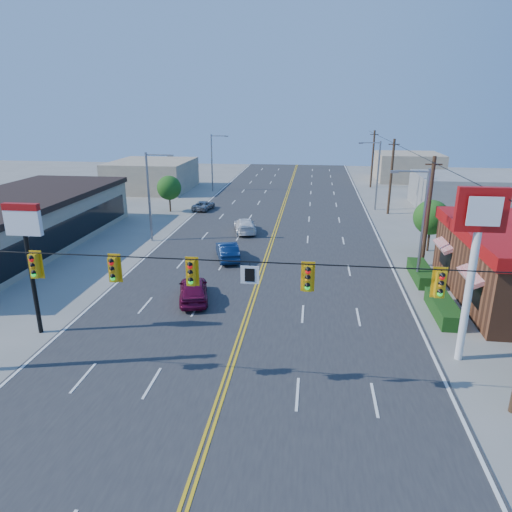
# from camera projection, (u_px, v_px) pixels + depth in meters

# --- Properties ---
(ground) EXTENTS (160.00, 160.00, 0.00)m
(ground) POSITION_uv_depth(u_px,v_px,m) (223.00, 390.00, 20.03)
(ground) COLOR gray
(ground) RESTS_ON ground
(road) EXTENTS (20.00, 120.00, 0.06)m
(road) POSITION_uv_depth(u_px,v_px,m) (269.00, 251.00, 38.86)
(road) COLOR #2D2D30
(road) RESTS_ON ground
(signal_span) EXTENTS (24.32, 0.34, 9.00)m
(signal_span) POSITION_uv_depth(u_px,v_px,m) (218.00, 286.00, 18.51)
(signal_span) COLOR #47301E
(signal_span) RESTS_ON ground
(kfc_pylon) EXTENTS (2.20, 0.36, 8.50)m
(kfc_pylon) POSITION_uv_depth(u_px,v_px,m) (477.00, 241.00, 20.59)
(kfc_pylon) COLOR white
(kfc_pylon) RESTS_ON ground
(strip_mall) EXTENTS (10.40, 26.40, 4.40)m
(strip_mall) POSITION_uv_depth(u_px,v_px,m) (10.00, 224.00, 38.90)
(strip_mall) COLOR tan
(strip_mall) RESTS_ON ground
(pizza_hut_sign) EXTENTS (1.90, 0.30, 6.85)m
(pizza_hut_sign) POSITION_uv_depth(u_px,v_px,m) (26.00, 242.00, 23.48)
(pizza_hut_sign) COLOR black
(pizza_hut_sign) RESTS_ON ground
(streetlight_se) EXTENTS (2.55, 0.25, 8.00)m
(streetlight_se) POSITION_uv_depth(u_px,v_px,m) (421.00, 221.00, 30.51)
(streetlight_se) COLOR gray
(streetlight_se) RESTS_ON ground
(streetlight_ne) EXTENTS (2.55, 0.25, 8.00)m
(streetlight_ne) POSITION_uv_depth(u_px,v_px,m) (376.00, 172.00, 53.11)
(streetlight_ne) COLOR gray
(streetlight_ne) RESTS_ON ground
(streetlight_sw) EXTENTS (2.55, 0.25, 8.00)m
(streetlight_sw) POSITION_uv_depth(u_px,v_px,m) (151.00, 192.00, 40.62)
(streetlight_sw) COLOR gray
(streetlight_sw) RESTS_ON ground
(streetlight_nw) EXTENTS (2.55, 0.25, 8.00)m
(streetlight_nw) POSITION_uv_depth(u_px,v_px,m) (213.00, 159.00, 65.10)
(streetlight_nw) COLOR gray
(streetlight_nw) RESTS_ON ground
(utility_pole_near) EXTENTS (0.28, 0.28, 8.40)m
(utility_pole_near) POSITION_uv_depth(u_px,v_px,m) (428.00, 213.00, 34.21)
(utility_pole_near) COLOR #47301E
(utility_pole_near) RESTS_ON ground
(utility_pole_mid) EXTENTS (0.28, 0.28, 8.40)m
(utility_pole_mid) POSITION_uv_depth(u_px,v_px,m) (391.00, 177.00, 51.16)
(utility_pole_mid) COLOR #47301E
(utility_pole_mid) RESTS_ON ground
(utility_pole_far) EXTENTS (0.28, 0.28, 8.40)m
(utility_pole_far) POSITION_uv_depth(u_px,v_px,m) (373.00, 159.00, 68.11)
(utility_pole_far) COLOR #47301E
(utility_pole_far) RESTS_ON ground
(tree_kfc_rear) EXTENTS (2.94, 2.94, 4.41)m
(tree_kfc_rear) POSITION_uv_depth(u_px,v_px,m) (431.00, 217.00, 38.22)
(tree_kfc_rear) COLOR #47301E
(tree_kfc_rear) RESTS_ON ground
(tree_west) EXTENTS (2.80, 2.80, 4.20)m
(tree_west) POSITION_uv_depth(u_px,v_px,m) (169.00, 188.00, 52.72)
(tree_west) COLOR #47301E
(tree_west) RESTS_ON ground
(bld_east_mid) EXTENTS (12.00, 10.00, 4.00)m
(bld_east_mid) POSITION_uv_depth(u_px,v_px,m) (468.00, 192.00, 54.45)
(bld_east_mid) COLOR gray
(bld_east_mid) RESTS_ON ground
(bld_west_far) EXTENTS (11.00, 12.00, 4.20)m
(bld_west_far) POSITION_uv_depth(u_px,v_px,m) (152.00, 175.00, 66.96)
(bld_west_far) COLOR tan
(bld_west_far) RESTS_ON ground
(bld_east_far) EXTENTS (10.00, 10.00, 4.40)m
(bld_east_far) POSITION_uv_depth(u_px,v_px,m) (408.00, 167.00, 75.47)
(bld_east_far) COLOR tan
(bld_east_far) RESTS_ON ground
(car_magenta) EXTENTS (2.83, 4.69, 1.49)m
(car_magenta) POSITION_uv_depth(u_px,v_px,m) (193.00, 290.00, 28.86)
(car_magenta) COLOR maroon
(car_magenta) RESTS_ON ground
(car_blue) EXTENTS (2.75, 4.60, 1.43)m
(car_blue) POSITION_uv_depth(u_px,v_px,m) (227.00, 251.00, 36.63)
(car_blue) COLOR #0D234C
(car_blue) RESTS_ON ground
(car_white) EXTENTS (2.94, 4.99, 1.36)m
(car_white) POSITION_uv_depth(u_px,v_px,m) (245.00, 226.00, 44.49)
(car_white) COLOR white
(car_white) RESTS_ON ground
(car_silver) EXTENTS (2.31, 4.05, 1.07)m
(car_silver) POSITION_uv_depth(u_px,v_px,m) (204.00, 206.00, 54.11)
(car_silver) COLOR #95959A
(car_silver) RESTS_ON ground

